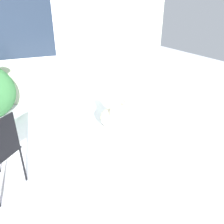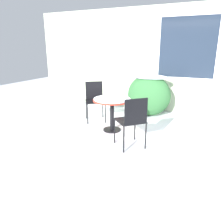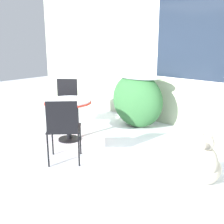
{
  "view_description": "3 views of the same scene",
  "coord_description": "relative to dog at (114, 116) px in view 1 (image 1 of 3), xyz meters",
  "views": [
    {
      "loc": [
        0.38,
        -2.73,
        1.95
      ],
      "look_at": [
        1.78,
        0.37,
        0.31
      ],
      "focal_mm": 35.0,
      "sensor_mm": 36.0,
      "label": 1
    },
    {
      "loc": [
        1.2,
        -3.92,
        1.76
      ],
      "look_at": [
        -0.66,
        0.2,
        0.42
      ],
      "focal_mm": 35.0,
      "sensor_mm": 36.0,
      "label": 2
    },
    {
      "loc": [
        3.05,
        -2.79,
        1.77
      ],
      "look_at": [
        0.0,
        0.6,
        0.55
      ],
      "focal_mm": 45.0,
      "sensor_mm": 36.0,
      "label": 3
    }
  ],
  "objects": [
    {
      "name": "dog",
      "position": [
        0.0,
        0.0,
        0.0
      ],
      "size": [
        0.5,
        0.65,
        0.7
      ],
      "rotation": [
        0.0,
        0.0,
        0.31
      ],
      "color": "beige",
      "rests_on": "ground_plane"
    },
    {
      "name": "ground_plane",
      "position": [
        -1.8,
        -0.32,
        -0.25
      ],
      "size": [
        16.0,
        16.0,
        0.0
      ],
      "primitive_type": "plane",
      "color": "white"
    }
  ]
}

